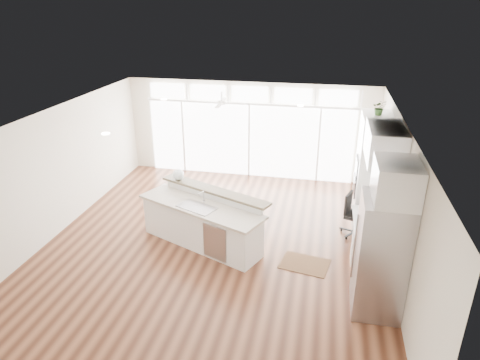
# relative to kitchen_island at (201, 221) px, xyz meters

# --- Properties ---
(floor) EXTENTS (7.00, 8.00, 0.02)m
(floor) POSITION_rel_kitchen_island_xyz_m (0.28, 0.01, -0.56)
(floor) COLOR #442215
(floor) RESTS_ON ground
(ceiling) EXTENTS (7.00, 8.00, 0.02)m
(ceiling) POSITION_rel_kitchen_island_xyz_m (0.28, 0.01, 2.15)
(ceiling) COLOR white
(ceiling) RESTS_ON wall_back
(wall_back) EXTENTS (7.00, 0.04, 2.70)m
(wall_back) POSITION_rel_kitchen_island_xyz_m (0.28, 4.01, 0.80)
(wall_back) COLOR silver
(wall_back) RESTS_ON floor
(wall_front) EXTENTS (7.00, 0.04, 2.70)m
(wall_front) POSITION_rel_kitchen_island_xyz_m (0.28, -3.99, 0.80)
(wall_front) COLOR silver
(wall_front) RESTS_ON floor
(wall_left) EXTENTS (0.04, 8.00, 2.70)m
(wall_left) POSITION_rel_kitchen_island_xyz_m (-3.22, 0.01, 0.80)
(wall_left) COLOR silver
(wall_left) RESTS_ON floor
(wall_right) EXTENTS (0.04, 8.00, 2.70)m
(wall_right) POSITION_rel_kitchen_island_xyz_m (3.78, 0.01, 0.80)
(wall_right) COLOR silver
(wall_right) RESTS_ON floor
(glass_wall) EXTENTS (5.80, 0.06, 2.08)m
(glass_wall) POSITION_rel_kitchen_island_xyz_m (0.28, 3.95, 0.50)
(glass_wall) COLOR white
(glass_wall) RESTS_ON wall_back
(transom_row) EXTENTS (5.90, 0.06, 0.40)m
(transom_row) POSITION_rel_kitchen_island_xyz_m (0.28, 3.95, 1.83)
(transom_row) COLOR white
(transom_row) RESTS_ON wall_back
(desk_window) EXTENTS (0.04, 0.85, 0.85)m
(desk_window) POSITION_rel_kitchen_island_xyz_m (3.74, 0.31, 1.00)
(desk_window) COLOR white
(desk_window) RESTS_ON wall_right
(ceiling_fan) EXTENTS (1.16, 1.16, 0.32)m
(ceiling_fan) POSITION_rel_kitchen_island_xyz_m (-0.22, 2.81, 1.93)
(ceiling_fan) COLOR white
(ceiling_fan) RESTS_ON ceiling
(recessed_lights) EXTENTS (3.40, 3.00, 0.02)m
(recessed_lights) POSITION_rel_kitchen_island_xyz_m (0.28, 0.21, 2.13)
(recessed_lights) COLOR silver
(recessed_lights) RESTS_ON ceiling
(oven_cabinet) EXTENTS (0.64, 1.20, 2.50)m
(oven_cabinet) POSITION_rel_kitchen_island_xyz_m (3.45, 1.81, 0.70)
(oven_cabinet) COLOR white
(oven_cabinet) RESTS_ON floor
(desk_nook) EXTENTS (0.72, 1.30, 0.76)m
(desk_nook) POSITION_rel_kitchen_island_xyz_m (3.41, 0.31, -0.17)
(desk_nook) COLOR white
(desk_nook) RESTS_ON floor
(upper_cabinets) EXTENTS (0.64, 1.30, 0.64)m
(upper_cabinets) POSITION_rel_kitchen_island_xyz_m (3.45, 0.31, 1.80)
(upper_cabinets) COLOR white
(upper_cabinets) RESTS_ON wall_right
(refrigerator) EXTENTS (0.76, 0.90, 2.00)m
(refrigerator) POSITION_rel_kitchen_island_xyz_m (3.39, -1.34, 0.45)
(refrigerator) COLOR #A2A1A6
(refrigerator) RESTS_ON floor
(fridge_cabinet) EXTENTS (0.64, 0.90, 0.60)m
(fridge_cabinet) POSITION_rel_kitchen_island_xyz_m (3.45, -1.34, 1.75)
(fridge_cabinet) COLOR white
(fridge_cabinet) RESTS_ON wall_right
(framed_photos) EXTENTS (0.06, 0.22, 0.80)m
(framed_photos) POSITION_rel_kitchen_island_xyz_m (3.74, 0.93, 0.85)
(framed_photos) COLOR black
(framed_photos) RESTS_ON wall_right
(kitchen_island) EXTENTS (2.96, 2.06, 1.10)m
(kitchen_island) POSITION_rel_kitchen_island_xyz_m (0.00, 0.00, 0.00)
(kitchen_island) COLOR white
(kitchen_island) RESTS_ON floor
(rug) EXTENTS (1.02, 0.82, 0.01)m
(rug) POSITION_rel_kitchen_island_xyz_m (2.17, -0.32, -0.54)
(rug) COLOR #372011
(rug) RESTS_ON floor
(office_chair) EXTENTS (0.61, 0.59, 0.94)m
(office_chair) POSITION_rel_kitchen_island_xyz_m (3.17, 1.04, -0.08)
(office_chair) COLOR black
(office_chair) RESTS_ON floor
(fishbowl) EXTENTS (0.30, 0.30, 0.25)m
(fishbowl) POSITION_rel_kitchen_island_xyz_m (-0.71, 0.75, 0.67)
(fishbowl) COLOR white
(fishbowl) RESTS_ON kitchen_island
(monitor) EXTENTS (0.09, 0.44, 0.37)m
(monitor) POSITION_rel_kitchen_island_xyz_m (3.33, 0.31, 0.39)
(monitor) COLOR black
(monitor) RESTS_ON desk_nook
(keyboard) EXTENTS (0.14, 0.36, 0.02)m
(keyboard) POSITION_rel_kitchen_island_xyz_m (3.16, 0.31, 0.22)
(keyboard) COLOR silver
(keyboard) RESTS_ON desk_nook
(potted_plant) EXTENTS (0.31, 0.34, 0.25)m
(potted_plant) POSITION_rel_kitchen_island_xyz_m (3.45, 1.81, 2.07)
(potted_plant) COLOR #335926
(potted_plant) RESTS_ON oven_cabinet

